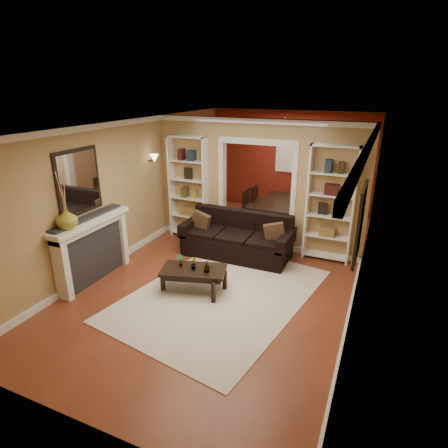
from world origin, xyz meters
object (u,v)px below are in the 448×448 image
at_px(sofa, 237,236).
at_px(coffee_table, 194,279).
at_px(bookshelf_left, 189,188).
at_px(dining_table, 280,213).
at_px(bookshelf_right, 330,205).
at_px(fireplace, 94,250).

distance_m(sofa, coffee_table, 1.61).
distance_m(bookshelf_left, dining_table, 2.48).
distance_m(bookshelf_right, fireplace, 4.47).
bearing_deg(dining_table, sofa, 172.13).
xyz_separation_m(sofa, dining_table, (0.30, 2.18, -0.14)).
distance_m(coffee_table, dining_table, 3.80).
height_order(sofa, coffee_table, sofa).
xyz_separation_m(bookshelf_left, fireplace, (-0.54, -2.53, -0.57)).
xyz_separation_m(coffee_table, bookshelf_left, (-1.25, 2.17, 0.95)).
height_order(bookshelf_right, fireplace, bookshelf_right).
xyz_separation_m(sofa, coffee_table, (-0.15, -1.59, -0.24)).
bearing_deg(fireplace, bookshelf_right, 34.80).
height_order(sofa, dining_table, sofa).
bearing_deg(coffee_table, fireplace, 175.50).
relative_size(sofa, coffee_table, 2.09).
xyz_separation_m(fireplace, dining_table, (2.24, 4.13, -0.28)).
bearing_deg(coffee_table, sofa, 68.84).
bearing_deg(bookshelf_right, dining_table, 131.22).
height_order(fireplace, dining_table, fireplace).
xyz_separation_m(bookshelf_right, fireplace, (-3.64, -2.53, -0.57)).
bearing_deg(dining_table, bookshelf_right, -138.78).
height_order(bookshelf_left, bookshelf_right, same).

